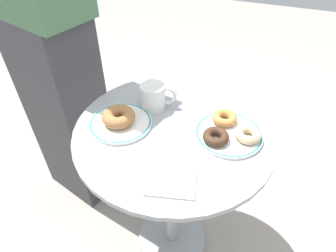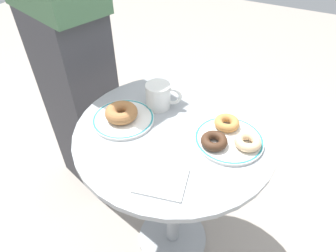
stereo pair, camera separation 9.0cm
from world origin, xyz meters
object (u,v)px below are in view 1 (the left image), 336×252
Objects in this scene: donut_glazed at (248,134)px; person_figure at (47,44)px; paper_napkin at (171,180)px; cafe_table at (173,171)px; plate_left at (121,123)px; coffee_mug at (154,97)px; donut_chocolate at (216,137)px; donut_cinnamon at (119,117)px; plate_right at (229,134)px; donut_old_fashioned at (224,118)px.

person_figure is (-0.80, 0.14, 0.10)m from donut_glazed.
cafe_table is at bearing 106.55° from paper_napkin.
plate_left is 1.53× the size of paper_napkin.
donut_glazed is 0.33m from coffee_mug.
coffee_mug is at bearing 157.06° from donut_chocolate.
person_figure reaches higher than donut_cinnamon.
donut_cinnamon reaches higher than plate_left.
paper_napkin is at bearing -73.45° from cafe_table.
plate_right is 2.64× the size of donut_chocolate.
plate_left is at bearing -168.96° from plate_right.
donut_glazed is at bearing 9.06° from plate_left.
person_figure reaches higher than cafe_table.
donut_glazed reaches higher than paper_napkin.
cafe_table is 6.62× the size of donut_cinnamon.
donut_glazed is 0.81m from person_figure.
coffee_mug is (-0.24, 0.10, 0.02)m from donut_chocolate.
donut_cinnamon is at bearing -159.84° from donut_old_fashioned.
plate_left is at bearing -167.21° from cafe_table.
donut_chocolate is at bearing 3.87° from plate_left.
coffee_mug is (-0.24, 0.01, 0.02)m from donut_old_fashioned.
donut_old_fashioned is 0.05× the size of person_figure.
donut_old_fashioned is (-0.08, 0.05, 0.00)m from donut_glazed.
plate_left is at bearing -26.88° from person_figure.
coffee_mug reaches higher than plate_right.
paper_napkin is (-0.08, -0.18, -0.02)m from donut_chocolate.
cafe_table is 0.30m from paper_napkin.
paper_napkin is at bearing -126.38° from donut_glazed.
person_figure is at bearing 170.11° from coffee_mug.
person_figure is (-0.63, 0.37, 0.12)m from paper_napkin.
paper_napkin is 0.33m from coffee_mug.
person_figure reaches higher than donut_chocolate.
plate_left reaches higher than cafe_table.
donut_glazed is (0.39, 0.06, 0.02)m from plate_left.
donut_old_fashioned is at bearing 86.09° from donut_chocolate.
coffee_mug is (0.07, 0.12, 0.04)m from plate_left.
donut_old_fashioned is at bearing 117.61° from plate_right.
donut_cinnamon is at bearing 145.40° from paper_napkin.
cafe_table is 0.30m from donut_cinnamon.
donut_old_fashioned is (-0.03, 0.05, 0.02)m from plate_right.
donut_glazed is 1.00× the size of donut_old_fashioned.
person_figure reaches higher than plate_right.
plate_left and plate_right have the same top height.
donut_old_fashioned is at bearing 28.20° from cafe_table.
person_figure is at bearing 165.53° from donut_chocolate.
coffee_mug is at bearing 169.79° from donut_glazed.
paper_napkin is 1.09× the size of coffee_mug.
donut_glazed is at bearing 9.11° from donut_cinnamon.
plate_right is 1.72× the size of coffee_mug.
cafe_table is 0.28m from plate_left.
donut_cinnamon is 0.80× the size of paper_napkin.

